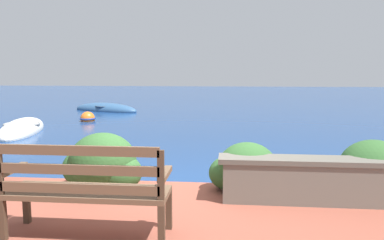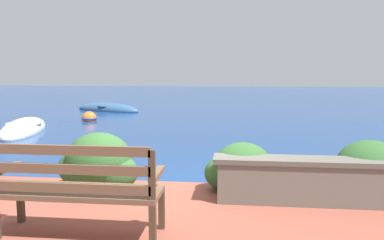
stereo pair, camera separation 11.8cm
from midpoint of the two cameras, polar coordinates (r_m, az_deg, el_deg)
name	(u,v)px [view 1 (the left image)]	position (r m, az deg, el deg)	size (l,w,h in m)	color
ground_plane	(176,196)	(5.55, -3.04, -11.54)	(80.00, 80.00, 0.00)	navy
park_bench	(86,188)	(3.75, -16.79, -9.89)	(1.58, 0.48, 0.93)	#433123
stone_wall	(319,180)	(4.80, 18.17, -8.71)	(2.43, 0.39, 0.55)	#666056
hedge_clump_left	(102,165)	(5.23, -14.18, -6.63)	(1.13, 0.81, 0.77)	#2D5628
hedge_clump_centre	(246,171)	(5.00, 7.57, -7.65)	(0.98, 0.70, 0.66)	#2D5628
hedge_clump_right	(372,172)	(5.29, 25.15, -7.15)	(1.07, 0.77, 0.73)	#2D5628
rowboat_nearest	(22,130)	(12.27, -24.70, -1.42)	(1.86, 3.45, 0.69)	silver
rowboat_mid	(106,110)	(17.57, -13.22, 1.53)	(3.49, 2.08, 0.65)	#2D517A
mooring_buoy	(88,119)	(14.16, -15.84, 0.21)	(0.57, 0.57, 0.52)	orange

